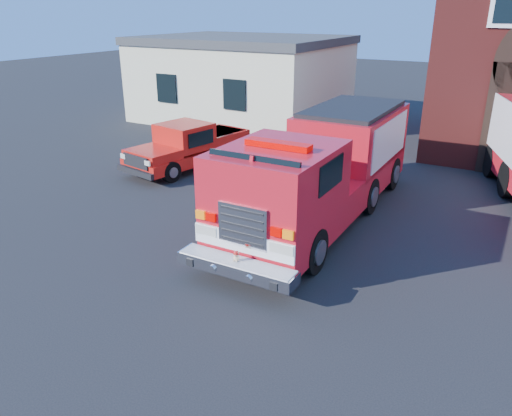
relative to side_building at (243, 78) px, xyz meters
The scene contains 4 objects.
ground 15.96m from the side_building, 55.30° to the right, with size 100.00×100.00×0.00m, color black.
side_building is the anchor object (origin of this frame).
fire_engine 14.52m from the side_building, 49.62° to the right, with size 2.77×9.48×2.91m.
pickup_truck 9.52m from the side_building, 71.10° to the right, with size 2.81×5.54×1.73m.
Camera 1 is at (5.50, -10.76, 5.74)m, focal length 35.00 mm.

